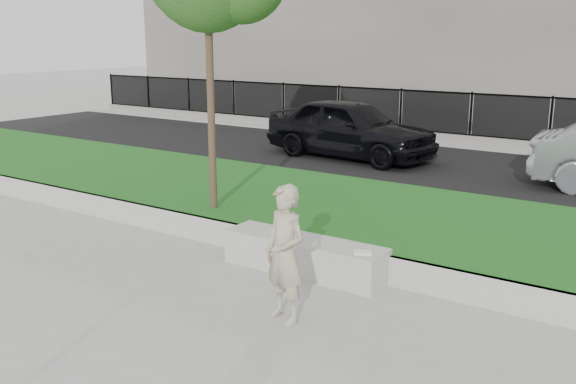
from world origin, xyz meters
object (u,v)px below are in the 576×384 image
Objects in this scene: stone_bench at (304,255)px; car_dark at (350,128)px; man at (285,254)px; book at (363,253)px.

car_dark is at bearing 114.76° from stone_bench.
man is at bearing -149.38° from car_dark.
man is at bearing -135.13° from book.
man is 7.31× the size of book.
stone_bench is at bearing -149.35° from car_dark.
book is (0.30, 1.32, -0.30)m from man.
stone_bench is 8.45m from car_dark.
man is at bearing -65.38° from stone_bench.
car_dark reaches higher than man.
stone_bench is 0.98m from book.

